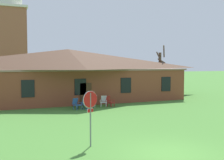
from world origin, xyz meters
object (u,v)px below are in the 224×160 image
object	(u,v)px
lawn_chair_near_door	(86,104)
lawn_chair_left_end	(91,102)
lawn_chair_by_porch	(76,104)
lawn_chair_right_end	(110,101)
lawn_chair_middle	(104,101)
stop_sign	(90,107)

from	to	relation	value
lawn_chair_near_door	lawn_chair_left_end	distance (m)	1.00
lawn_chair_by_porch	lawn_chair_near_door	xyz separation A→B (m)	(0.78, -0.28, 0.00)
lawn_chair_by_porch	lawn_chair_right_end	world-z (taller)	same
lawn_chair_near_door	lawn_chair_middle	xyz separation A→B (m)	(1.99, 1.07, 0.00)
lawn_chair_near_door	lawn_chair_left_end	xyz separation A→B (m)	(0.69, 0.72, 0.00)
lawn_chair_right_end	lawn_chair_left_end	bearing A→B (deg)	-179.36
stop_sign	lawn_chair_by_porch	xyz separation A→B (m)	(1.99, 10.31, -1.37)
lawn_chair_middle	lawn_chair_right_end	distance (m)	0.56
lawn_chair_left_end	lawn_chair_middle	world-z (taller)	same
lawn_chair_middle	lawn_chair_right_end	bearing A→B (deg)	-37.25
lawn_chair_by_porch	lawn_chair_near_door	distance (m)	0.83
lawn_chair_by_porch	lawn_chair_right_end	xyz separation A→B (m)	(3.21, 0.46, 0.00)
stop_sign	lawn_chair_middle	xyz separation A→B (m)	(4.76, 11.10, -1.37)
stop_sign	lawn_chair_left_end	world-z (taller)	stop_sign
lawn_chair_left_end	lawn_chair_right_end	xyz separation A→B (m)	(1.74, 0.02, 0.00)
lawn_chair_by_porch	lawn_chair_middle	bearing A→B (deg)	15.94
lawn_chair_near_door	lawn_chair_right_end	bearing A→B (deg)	16.84
stop_sign	lawn_chair_left_end	bearing A→B (deg)	72.16
lawn_chair_near_door	lawn_chair_right_end	size ratio (longest dim) A/B	1.00
lawn_chair_near_door	lawn_chair_middle	distance (m)	2.26
stop_sign	lawn_chair_left_end	xyz separation A→B (m)	(3.46, 10.75, -1.37)
lawn_chair_right_end	stop_sign	bearing A→B (deg)	-115.80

